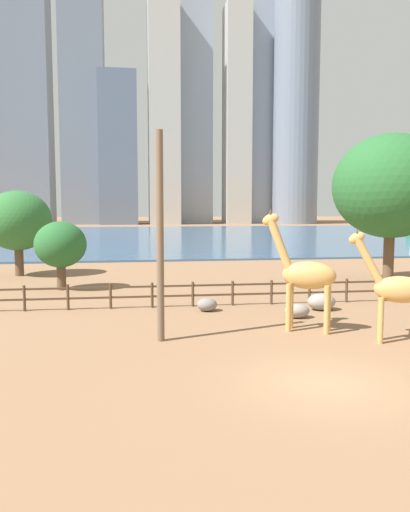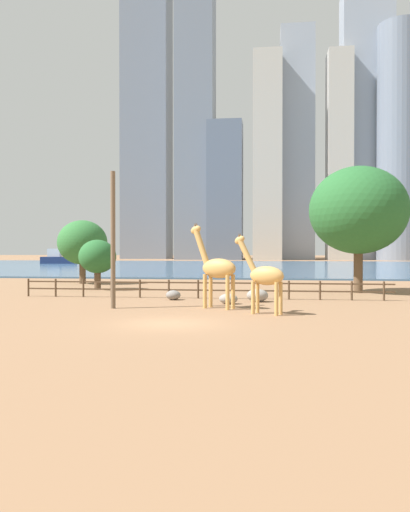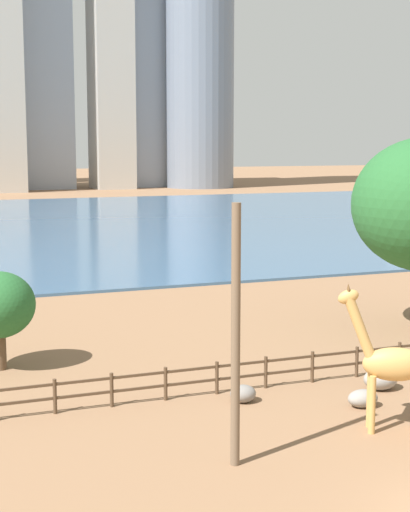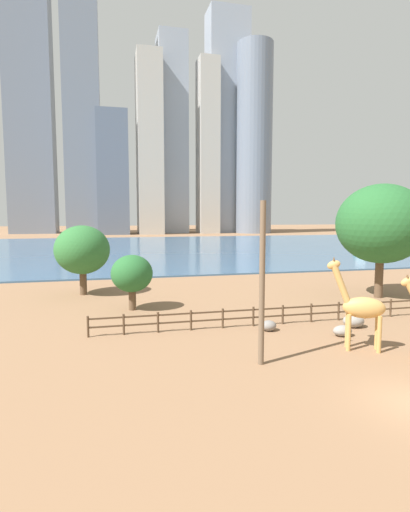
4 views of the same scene
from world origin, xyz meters
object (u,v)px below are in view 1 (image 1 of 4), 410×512
Objects in this scene: boulder_by_pole at (297,311)px; boulder_small at (321,302)px; utility_pole at (160,237)px; tree_right_tall at (18,221)px; giraffe_tall at (396,289)px; giraffe_companion at (305,275)px; tree_center_broad at (391,186)px; boulder_near_fence at (207,305)px; tree_left_large at (61,245)px.

boulder_small reaches higher than boulder_by_pole.
boulder_by_pole is (6.53, 3.17, -3.69)m from utility_pole.
boulder_small is 0.22× the size of tree_right_tall.
giraffe_tall is 0.86× the size of giraffe_companion.
giraffe_companion reaches higher than boulder_small.
utility_pole is 20.71m from tree_center_broad.
boulder_near_fence is at bearing 152.00° from boulder_by_pole.
tree_center_broad is (10.16, 11.94, 4.20)m from giraffe_companion.
giraffe_companion is 4.29× the size of boulder_by_pole.
giraffe_companion is at bearing -102.15° from boulder_by_pole.
utility_pole is 5.66× the size of boulder_small.
tree_left_large is 22.02m from tree_center_broad.
tree_left_large is (-5.53, 13.03, -1.19)m from utility_pole.
boulder_by_pole is at bearing -75.94° from giraffe_companion.
boulder_near_fence is 0.10× the size of tree_center_broad.
boulder_near_fence is at bearing -50.71° from tree_right_tall.
tree_center_broad is (7.84, 7.97, 6.15)m from boulder_small.
boulder_near_fence is 0.16× the size of tree_right_tall.
tree_left_large reaches higher than boulder_small.
utility_pole is 1.25× the size of tree_right_tall.
tree_center_broad is 1.57× the size of tree_right_tall.
utility_pole is at bearing -64.51° from tree_right_tall.
giraffe_tall is at bearing -45.46° from tree_left_large.
boulder_by_pole is 15.78m from tree_left_large.
tree_right_tall is (-17.94, 15.45, 3.73)m from boulder_small.
boulder_small is 16.34m from tree_left_large.
boulder_small is (1.80, 1.55, 0.10)m from boulder_by_pole.
boulder_by_pole is (-2.27, 4.70, -1.74)m from giraffe_tall.
boulder_near_fence is (-6.22, 6.80, -1.74)m from giraffe_tall.
giraffe_companion is at bearing -130.38° from tree_center_broad.
utility_pole is 14.21m from tree_left_large.
boulder_near_fence is 5.77m from boulder_small.
boulder_by_pole is (3.95, -2.10, -0.00)m from boulder_near_fence.
boulder_by_pole is at bearing -28.00° from boulder_near_fence.
boulder_small is at bearing 40.88° from boulder_by_pole.
boulder_near_fence is 0.23× the size of tree_left_large.
tree_right_tall is at bearing 133.52° from boulder_by_pole.
boulder_by_pole is 0.18× the size of tree_right_tall.
giraffe_companion is at bearing 7.15° from utility_pole.
tree_left_large is at bearing -60.22° from tree_right_tall.
utility_pole is at bearing -116.08° from boulder_near_fence.
tree_right_tall is (-9.62, 20.17, 0.14)m from utility_pole.
boulder_by_pole is 0.83× the size of boulder_small.
boulder_small is at bearing -40.73° from tree_right_tall.
giraffe_tall is 9.38m from boulder_near_fence.
boulder_small is at bearing -60.42° from giraffe_tall.
utility_pole reaches higher than boulder_small.
tree_right_tall is at bearing 129.29° from boulder_near_fence.
giraffe_tall is 20.45m from tree_left_large.
giraffe_tall is 28.54m from tree_right_tall.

